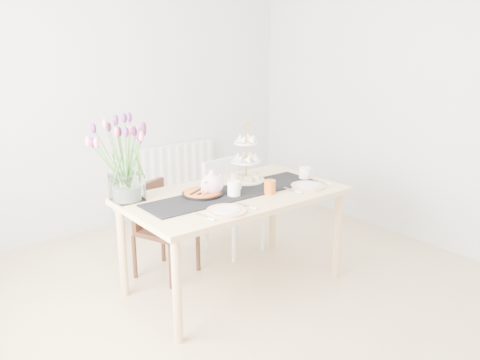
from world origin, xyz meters
TOP-DOWN VIEW (x-y plane):
  - room_shell at (0.00, 0.00)m, footprint 4.50×4.50m
  - radiator at (0.50, 2.19)m, footprint 1.20×0.08m
  - dining_table at (0.09, 0.46)m, footprint 1.60×0.90m
  - chair_brown at (-0.24, 1.01)m, footprint 0.50×0.50m
  - chair_white at (0.50, 1.07)m, footprint 0.44×0.44m
  - table_runner at (0.09, 0.46)m, footprint 1.40×0.35m
  - tulip_vase at (-0.60, 0.78)m, footprint 0.70×0.70m
  - cake_stand at (0.34, 0.63)m, footprint 0.29×0.29m
  - teapot at (-0.07, 0.51)m, footprint 0.33×0.31m
  - cream_jug at (0.77, 0.41)m, footprint 0.13×0.13m
  - tart_tin at (-0.13, 0.54)m, footprint 0.30×0.30m
  - mug_white at (0.05, 0.40)m, footprint 0.11×0.11m
  - mug_orange at (0.29, 0.28)m, footprint 0.12×0.12m
  - plate_left at (-0.19, 0.17)m, footprint 0.32×0.32m
  - plate_right at (0.63, 0.23)m, footprint 0.29×0.29m

SIDE VIEW (x-z plane):
  - chair_brown at x=-0.24m, z-range 0.05..0.80m
  - radiator at x=0.50m, z-range 0.15..0.75m
  - chair_white at x=0.50m, z-range 0.06..0.87m
  - dining_table at x=0.09m, z-range 0.30..1.05m
  - table_runner at x=0.09m, z-range 0.75..0.76m
  - plate_right at x=0.63m, z-range 0.75..0.76m
  - plate_left at x=-0.19m, z-range 0.75..0.76m
  - tart_tin at x=-0.13m, z-range 0.75..0.79m
  - cream_jug at x=0.77m, z-range 0.75..0.84m
  - mug_orange at x=0.29m, z-range 0.75..0.85m
  - mug_white at x=0.05m, z-range 0.75..0.86m
  - teapot at x=-0.07m, z-range 0.75..0.92m
  - cake_stand at x=0.34m, z-range 0.66..1.09m
  - tulip_vase at x=-0.60m, z-range 0.84..1.43m
  - room_shell at x=0.00m, z-range -0.95..3.55m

